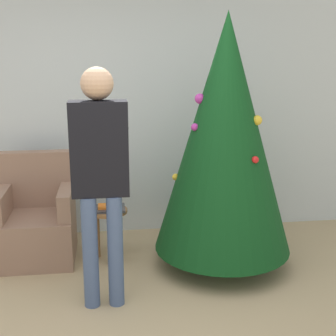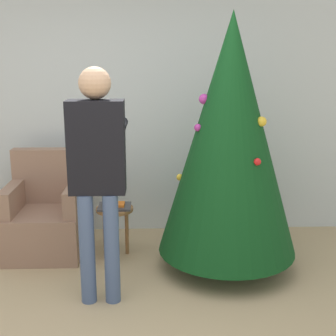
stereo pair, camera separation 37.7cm
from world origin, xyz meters
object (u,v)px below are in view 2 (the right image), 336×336
at_px(person_standing, 97,164).
at_px(side_stool, 115,217).
at_px(christmas_tree, 230,136).
at_px(armchair, 46,218).

bearing_deg(person_standing, side_stool, 86.15).
distance_m(person_standing, side_stool, 1.05).
distance_m(christmas_tree, side_stool, 1.34).
bearing_deg(armchair, side_stool, -12.42).
distance_m(armchair, side_stool, 0.70).
distance_m(christmas_tree, person_standing, 1.21).
bearing_deg(christmas_tree, side_stool, 166.43).
xyz_separation_m(christmas_tree, armchair, (-1.71, 0.40, -0.87)).
height_order(person_standing, side_stool, person_standing).
xyz_separation_m(person_standing, side_stool, (0.05, 0.77, -0.71)).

